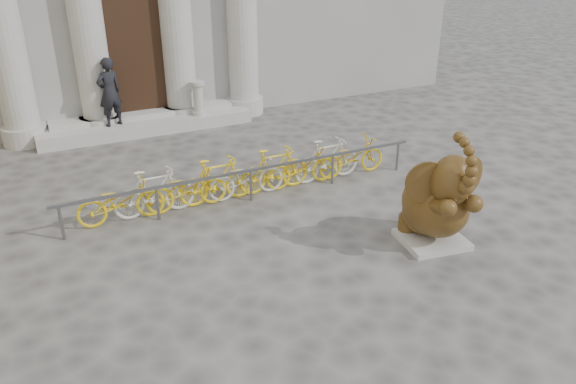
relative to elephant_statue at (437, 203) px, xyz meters
name	(u,v)px	position (x,y,z in m)	size (l,w,h in m)	color
ground	(294,310)	(-3.21, -0.67, -0.83)	(80.00, 80.00, 0.00)	#474442
entrance_steps	(147,125)	(-3.21, 8.73, -0.65)	(6.00, 1.20, 0.36)	#A8A59E
elephant_statue	(437,203)	(0.00, 0.00, 0.00)	(1.51, 1.76, 2.28)	#A8A59E
bike_rack	(246,175)	(-2.31, 3.40, -0.33)	(8.00, 0.53, 1.00)	slate
pedestrian	(109,92)	(-4.16, 8.55, 0.46)	(0.68, 0.45, 1.87)	black
balustrade_post	(198,100)	(-1.73, 8.43, -0.02)	(0.40, 0.40, 0.98)	#A8A59E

